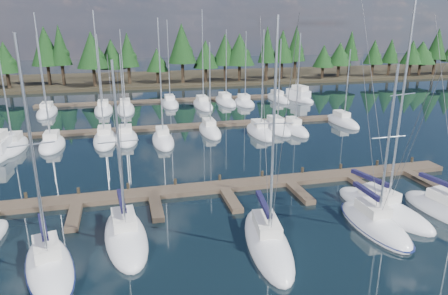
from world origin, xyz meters
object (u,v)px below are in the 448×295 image
object	(u,v)px
front_sailboat_2	(126,236)
main_dock	(224,189)
front_sailboat_3	(267,241)
front_sailboat_4	(374,224)
front_sailboat_5	(382,208)
motor_yacht_left	(0,150)
motor_yacht_right	(298,97)
front_sailboat_1	(49,266)

from	to	relation	value
front_sailboat_2	main_dock	bearing A→B (deg)	36.56
front_sailboat_2	front_sailboat_3	xyz separation A→B (m)	(8.92, -2.98, 0.02)
main_dock	front_sailboat_4	world-z (taller)	front_sailboat_4
front_sailboat_5	motor_yacht_left	size ratio (longest dim) A/B	1.87
front_sailboat_2	motor_yacht_right	distance (m)	55.20
front_sailboat_3	front_sailboat_5	world-z (taller)	front_sailboat_5
front_sailboat_1	motor_yacht_left	distance (m)	26.07
motor_yacht_left	front_sailboat_1	bearing A→B (deg)	-70.24
front_sailboat_2	motor_yacht_right	size ratio (longest dim) A/B	1.35
main_dock	front_sailboat_5	bearing A→B (deg)	-31.66
front_sailboat_4	motor_yacht_left	xyz separation A→B (m)	(-30.27, 24.57, 0.20)
front_sailboat_2	front_sailboat_3	size ratio (longest dim) A/B	0.84
front_sailboat_1	motor_yacht_right	xyz separation A→B (m)	(36.82, 47.14, 0.20)
main_dock	front_sailboat_3	xyz separation A→B (m)	(0.58, -9.17, 0.09)
front_sailboat_1	motor_yacht_left	xyz separation A→B (m)	(-8.81, 24.53, 0.19)
motor_yacht_right	front_sailboat_3	bearing A→B (deg)	-116.29
front_sailboat_3	front_sailboat_4	xyz separation A→B (m)	(8.16, 0.46, -0.02)
front_sailboat_3	front_sailboat_4	world-z (taller)	front_sailboat_3
front_sailboat_3	front_sailboat_4	size ratio (longest dim) A/B	1.23
front_sailboat_2	front_sailboat_5	size ratio (longest dim) A/B	0.76
motor_yacht_left	front_sailboat_2	bearing A→B (deg)	-59.12
front_sailboat_1	front_sailboat_5	distance (m)	23.62
front_sailboat_4	front_sailboat_2	bearing A→B (deg)	171.60
front_sailboat_5	motor_yacht_right	world-z (taller)	front_sailboat_5
main_dock	motor_yacht_right	xyz separation A→B (m)	(24.11, 38.47, 0.29)
front_sailboat_4	motor_yacht_left	bearing A→B (deg)	140.93
front_sailboat_1	main_dock	bearing A→B (deg)	34.30
motor_yacht_left	motor_yacht_right	xyz separation A→B (m)	(45.64, 22.61, 0.01)
front_sailboat_1	front_sailboat_4	bearing A→B (deg)	-0.10
front_sailboat_3	front_sailboat_4	distance (m)	8.18
motor_yacht_left	motor_yacht_right	bearing A→B (deg)	26.35
front_sailboat_5	motor_yacht_left	xyz separation A→B (m)	(-32.34, 22.54, 0.17)
front_sailboat_4	motor_yacht_left	size ratio (longest dim) A/B	1.39
front_sailboat_3	motor_yacht_left	size ratio (longest dim) A/B	1.70
main_dock	motor_yacht_left	world-z (taller)	motor_yacht_left
front_sailboat_2	front_sailboat_5	world-z (taller)	front_sailboat_5
front_sailboat_1	front_sailboat_2	world-z (taller)	front_sailboat_1
front_sailboat_5	front_sailboat_2	bearing A→B (deg)	178.54
front_sailboat_1	front_sailboat_5	bearing A→B (deg)	4.85
front_sailboat_1	front_sailboat_5	xyz separation A→B (m)	(23.53, 2.00, 0.01)
front_sailboat_1	front_sailboat_4	world-z (taller)	front_sailboat_1
front_sailboat_4	front_sailboat_3	bearing A→B (deg)	-176.78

